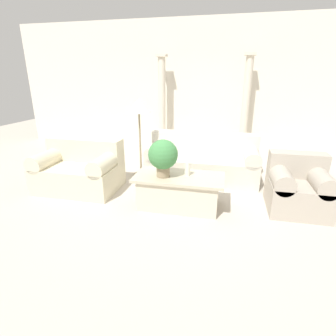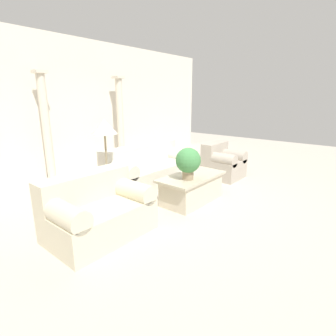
{
  "view_description": "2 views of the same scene",
  "coord_description": "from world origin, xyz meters",
  "px_view_note": "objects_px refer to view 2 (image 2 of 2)",
  "views": [
    {
      "loc": [
        0.73,
        -4.02,
        1.84
      ],
      "look_at": [
        -0.09,
        -0.38,
        0.53
      ],
      "focal_mm": 28.0,
      "sensor_mm": 36.0,
      "label": 1
    },
    {
      "loc": [
        -3.56,
        -3.05,
        1.83
      ],
      "look_at": [
        0.04,
        -0.04,
        0.55
      ],
      "focal_mm": 28.0,
      "sensor_mm": 36.0,
      "label": 2
    }
  ],
  "objects_px": {
    "potted_plant": "(188,161)",
    "coffee_table": "(192,188)",
    "sofa_long": "(149,169)",
    "floor_lamp": "(105,132)",
    "loveseat": "(97,210)",
    "armchair": "(222,162)"
  },
  "relations": [
    {
      "from": "floor_lamp",
      "to": "armchair",
      "type": "distance_m",
      "value": 2.91
    },
    {
      "from": "coffee_table",
      "to": "armchair",
      "type": "bearing_deg",
      "value": 10.4
    },
    {
      "from": "potted_plant",
      "to": "floor_lamp",
      "type": "xyz_separation_m",
      "value": [
        -0.74,
        1.21,
        0.47
      ]
    },
    {
      "from": "loveseat",
      "to": "floor_lamp",
      "type": "bearing_deg",
      "value": 45.36
    },
    {
      "from": "coffee_table",
      "to": "sofa_long",
      "type": "bearing_deg",
      "value": 80.42
    },
    {
      "from": "sofa_long",
      "to": "loveseat",
      "type": "relative_size",
      "value": 1.52
    },
    {
      "from": "armchair",
      "to": "coffee_table",
      "type": "bearing_deg",
      "value": -169.6
    },
    {
      "from": "sofa_long",
      "to": "coffee_table",
      "type": "relative_size",
      "value": 1.56
    },
    {
      "from": "potted_plant",
      "to": "coffee_table",
      "type": "bearing_deg",
      "value": 17.42
    },
    {
      "from": "sofa_long",
      "to": "coffee_table",
      "type": "distance_m",
      "value": 1.3
    },
    {
      "from": "loveseat",
      "to": "floor_lamp",
      "type": "height_order",
      "value": "floor_lamp"
    },
    {
      "from": "loveseat",
      "to": "coffee_table",
      "type": "relative_size",
      "value": 1.03
    },
    {
      "from": "floor_lamp",
      "to": "armchair",
      "type": "height_order",
      "value": "floor_lamp"
    },
    {
      "from": "coffee_table",
      "to": "armchair",
      "type": "xyz_separation_m",
      "value": [
        1.68,
        0.31,
        0.11
      ]
    },
    {
      "from": "loveseat",
      "to": "potted_plant",
      "type": "distance_m",
      "value": 1.67
    },
    {
      "from": "loveseat",
      "to": "potted_plant",
      "type": "relative_size",
      "value": 2.47
    },
    {
      "from": "potted_plant",
      "to": "armchair",
      "type": "relative_size",
      "value": 0.68
    },
    {
      "from": "sofa_long",
      "to": "coffee_table",
      "type": "height_order",
      "value": "sofa_long"
    },
    {
      "from": "loveseat",
      "to": "armchair",
      "type": "xyz_separation_m",
      "value": [
        3.46,
        -0.0,
        0.0
      ]
    },
    {
      "from": "coffee_table",
      "to": "armchair",
      "type": "distance_m",
      "value": 1.71
    },
    {
      "from": "sofa_long",
      "to": "floor_lamp",
      "type": "xyz_separation_m",
      "value": [
        -1.18,
        -0.14,
        0.92
      ]
    },
    {
      "from": "loveseat",
      "to": "armchair",
      "type": "distance_m",
      "value": 3.46
    }
  ]
}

